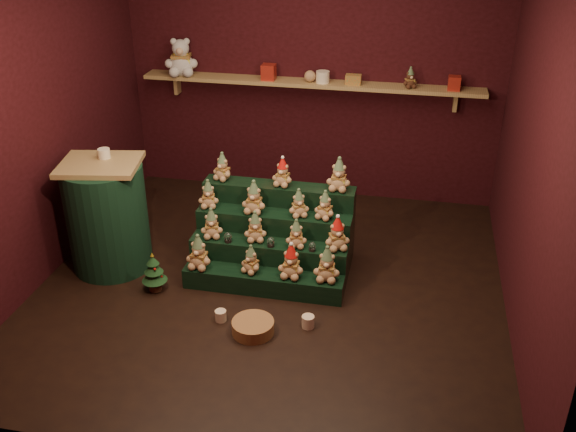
% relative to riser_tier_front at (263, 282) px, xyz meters
% --- Properties ---
extents(ground, '(4.00, 4.00, 0.00)m').
position_rel_riser_tier_front_xyz_m(ground, '(0.05, 0.11, -0.09)').
color(ground, black).
rests_on(ground, ground).
extents(back_wall, '(4.00, 0.10, 2.80)m').
position_rel_riser_tier_front_xyz_m(back_wall, '(0.05, 2.16, 1.31)').
color(back_wall, black).
rests_on(back_wall, ground).
extents(front_wall, '(4.00, 0.10, 2.80)m').
position_rel_riser_tier_front_xyz_m(front_wall, '(0.05, -1.94, 1.31)').
color(front_wall, black).
rests_on(front_wall, ground).
extents(left_wall, '(0.10, 4.00, 2.80)m').
position_rel_riser_tier_front_xyz_m(left_wall, '(-2.00, 0.11, 1.31)').
color(left_wall, black).
rests_on(left_wall, ground).
extents(right_wall, '(0.10, 4.00, 2.80)m').
position_rel_riser_tier_front_xyz_m(right_wall, '(2.10, 0.11, 1.31)').
color(right_wall, black).
rests_on(right_wall, ground).
extents(back_shelf, '(3.60, 0.26, 0.24)m').
position_rel_riser_tier_front_xyz_m(back_shelf, '(0.05, 1.98, 1.20)').
color(back_shelf, tan).
rests_on(back_shelf, ground).
extents(riser_tier_front, '(1.40, 0.22, 0.18)m').
position_rel_riser_tier_front_xyz_m(riser_tier_front, '(0.00, 0.00, 0.00)').
color(riser_tier_front, black).
rests_on(riser_tier_front, ground).
extents(riser_tier_midfront, '(1.40, 0.22, 0.36)m').
position_rel_riser_tier_front_xyz_m(riser_tier_midfront, '(0.00, 0.22, 0.09)').
color(riser_tier_midfront, black).
rests_on(riser_tier_midfront, ground).
extents(riser_tier_midback, '(1.40, 0.22, 0.54)m').
position_rel_riser_tier_front_xyz_m(riser_tier_midback, '(0.00, 0.44, 0.18)').
color(riser_tier_midback, black).
rests_on(riser_tier_midback, ground).
extents(riser_tier_back, '(1.40, 0.22, 0.72)m').
position_rel_riser_tier_front_xyz_m(riser_tier_back, '(0.00, 0.66, 0.27)').
color(riser_tier_back, black).
rests_on(riser_tier_back, ground).
extents(teddy_0, '(0.23, 0.21, 0.31)m').
position_rel_riser_tier_front_xyz_m(teddy_0, '(-0.56, -0.02, 0.25)').
color(teddy_0, tan).
rests_on(teddy_0, riser_tier_front).
extents(teddy_1, '(0.23, 0.22, 0.25)m').
position_rel_riser_tier_front_xyz_m(teddy_1, '(-0.10, 0.00, 0.22)').
color(teddy_1, tan).
rests_on(teddy_1, riser_tier_front).
extents(teddy_2, '(0.23, 0.21, 0.30)m').
position_rel_riser_tier_front_xyz_m(teddy_2, '(0.25, -0.00, 0.24)').
color(teddy_2, tan).
rests_on(teddy_2, riser_tier_front).
extents(teddy_3, '(0.23, 0.21, 0.31)m').
position_rel_riser_tier_front_xyz_m(teddy_3, '(0.55, 0.01, 0.25)').
color(teddy_3, tan).
rests_on(teddy_3, riser_tier_front).
extents(teddy_4, '(0.23, 0.22, 0.27)m').
position_rel_riser_tier_front_xyz_m(teddy_4, '(-0.51, 0.22, 0.41)').
color(teddy_4, tan).
rests_on(teddy_4, riser_tier_midfront).
extents(teddy_5, '(0.23, 0.22, 0.27)m').
position_rel_riser_tier_front_xyz_m(teddy_5, '(-0.12, 0.24, 0.41)').
color(teddy_5, tan).
rests_on(teddy_5, riser_tier_midfront).
extents(teddy_6, '(0.21, 0.20, 0.26)m').
position_rel_riser_tier_front_xyz_m(teddy_6, '(0.25, 0.20, 0.40)').
color(teddy_6, tan).
rests_on(teddy_6, riser_tier_midfront).
extents(teddy_7, '(0.27, 0.26, 0.30)m').
position_rel_riser_tier_front_xyz_m(teddy_7, '(0.60, 0.24, 0.42)').
color(teddy_7, tan).
rests_on(teddy_7, riser_tier_midfront).
extents(teddy_8, '(0.21, 0.20, 0.26)m').
position_rel_riser_tier_front_xyz_m(teddy_8, '(-0.61, 0.44, 0.58)').
color(teddy_8, tan).
rests_on(teddy_8, riser_tier_midback).
extents(teddy_9, '(0.22, 0.20, 0.30)m').
position_rel_riser_tier_front_xyz_m(teddy_9, '(-0.17, 0.42, 0.60)').
color(teddy_9, tan).
rests_on(teddy_9, riser_tier_midback).
extents(teddy_10, '(0.23, 0.22, 0.25)m').
position_rel_riser_tier_front_xyz_m(teddy_10, '(0.23, 0.43, 0.58)').
color(teddy_10, tan).
rests_on(teddy_10, riser_tier_midback).
extents(teddy_11, '(0.23, 0.22, 0.26)m').
position_rel_riser_tier_front_xyz_m(teddy_11, '(0.46, 0.44, 0.58)').
color(teddy_11, tan).
rests_on(teddy_11, riser_tier_midback).
extents(teddy_12, '(0.23, 0.22, 0.26)m').
position_rel_riser_tier_front_xyz_m(teddy_12, '(-0.53, 0.67, 0.76)').
color(teddy_12, tan).
rests_on(teddy_12, riser_tier_back).
extents(teddy_13, '(0.22, 0.20, 0.26)m').
position_rel_riser_tier_front_xyz_m(teddy_13, '(0.04, 0.65, 0.76)').
color(teddy_13, tan).
rests_on(teddy_13, riser_tier_back).
extents(teddy_14, '(0.22, 0.20, 0.30)m').
position_rel_riser_tier_front_xyz_m(teddy_14, '(0.54, 0.66, 0.78)').
color(teddy_14, tan).
rests_on(teddy_14, riser_tier_back).
extents(snow_globe_a, '(0.07, 0.07, 0.09)m').
position_rel_riser_tier_front_xyz_m(snow_globe_a, '(-0.35, 0.16, 0.32)').
color(snow_globe_a, black).
rests_on(snow_globe_a, riser_tier_midfront).
extents(snow_globe_b, '(0.07, 0.07, 0.09)m').
position_rel_riser_tier_front_xyz_m(snow_globe_b, '(0.03, 0.16, 0.31)').
color(snow_globe_b, black).
rests_on(snow_globe_b, riser_tier_midfront).
extents(snow_globe_c, '(0.06, 0.06, 0.08)m').
position_rel_riser_tier_front_xyz_m(snow_globe_c, '(0.40, 0.16, 0.31)').
color(snow_globe_c, black).
rests_on(snow_globe_c, riser_tier_midfront).
extents(side_table, '(0.76, 0.72, 1.03)m').
position_rel_riser_tier_front_xyz_m(side_table, '(-1.47, 0.14, 0.42)').
color(side_table, tan).
rests_on(side_table, ground).
extents(table_ornament, '(0.11, 0.11, 0.08)m').
position_rel_riser_tier_front_xyz_m(table_ornament, '(-1.47, 0.24, 0.98)').
color(table_ornament, '#EEE3C4').
rests_on(table_ornament, side_table).
extents(mini_christmas_tree, '(0.22, 0.22, 0.37)m').
position_rel_riser_tier_front_xyz_m(mini_christmas_tree, '(-0.93, -0.18, 0.09)').
color(mini_christmas_tree, '#442818').
rests_on(mini_christmas_tree, ground).
extents(mug_left, '(0.09, 0.09, 0.09)m').
position_rel_riser_tier_front_xyz_m(mug_left, '(-0.24, -0.49, -0.04)').
color(mug_left, beige).
rests_on(mug_left, ground).
extents(mug_right, '(0.10, 0.10, 0.10)m').
position_rel_riser_tier_front_xyz_m(mug_right, '(0.47, -0.43, -0.04)').
color(mug_right, beige).
rests_on(mug_right, ground).
extents(wicker_basket, '(0.42, 0.42, 0.10)m').
position_rel_riser_tier_front_xyz_m(wicker_basket, '(0.06, -0.59, -0.04)').
color(wicker_basket, olive).
rests_on(wicker_basket, ground).
extents(white_bear, '(0.42, 0.39, 0.49)m').
position_rel_riser_tier_front_xyz_m(white_bear, '(-1.34, 1.95, 1.48)').
color(white_bear, silver).
rests_on(white_bear, back_shelf).
extents(brown_bear, '(0.19, 0.18, 0.20)m').
position_rel_riser_tier_front_xyz_m(brown_bear, '(1.07, 1.95, 1.33)').
color(brown_bear, '#4E291A').
rests_on(brown_bear, back_shelf).
extents(gift_tin_red_a, '(0.14, 0.14, 0.16)m').
position_rel_riser_tier_front_xyz_m(gift_tin_red_a, '(-0.39, 1.96, 1.31)').
color(gift_tin_red_a, '#B4291B').
rests_on(gift_tin_red_a, back_shelf).
extents(gift_tin_cream, '(0.14, 0.14, 0.12)m').
position_rel_riser_tier_front_xyz_m(gift_tin_cream, '(0.18, 1.96, 1.29)').
color(gift_tin_cream, '#EEE3C4').
rests_on(gift_tin_cream, back_shelf).
extents(gift_tin_red_b, '(0.12, 0.12, 0.14)m').
position_rel_riser_tier_front_xyz_m(gift_tin_red_b, '(1.51, 1.96, 1.30)').
color(gift_tin_red_b, '#B4291B').
rests_on(gift_tin_red_b, back_shelf).
extents(shelf_plush_ball, '(0.12, 0.12, 0.12)m').
position_rel_riser_tier_front_xyz_m(shelf_plush_ball, '(0.05, 1.96, 1.29)').
color(shelf_plush_ball, tan).
rests_on(shelf_plush_ball, back_shelf).
extents(scarf_gift_box, '(0.16, 0.10, 0.10)m').
position_rel_riser_tier_front_xyz_m(scarf_gift_box, '(0.50, 1.96, 1.28)').
color(scarf_gift_box, '#C9551C').
rests_on(scarf_gift_box, back_shelf).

